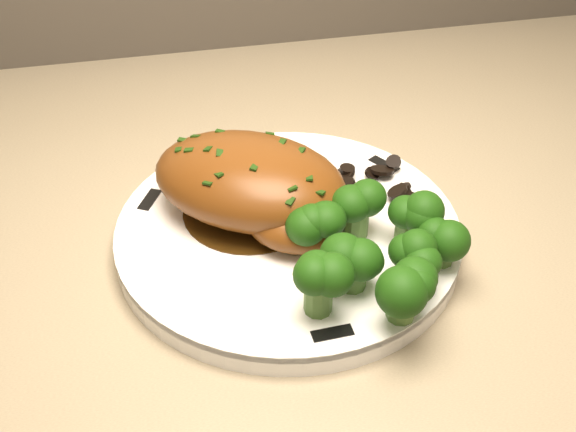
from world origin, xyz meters
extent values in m
cube|color=tan|center=(0.26, 1.67, 0.85)|extent=(2.01, 0.66, 0.03)
cube|color=#4C443A|center=(0.26, 1.99, 0.93)|extent=(2.01, 0.02, 0.12)
cylinder|color=white|center=(0.40, 1.59, 0.88)|extent=(0.37, 0.37, 0.02)
cube|color=black|center=(0.51, 1.66, 0.89)|extent=(0.03, 0.03, 0.00)
cube|color=black|center=(0.29, 1.65, 0.89)|extent=(0.02, 0.03, 0.00)
cube|color=black|center=(0.41, 1.46, 0.89)|extent=(0.03, 0.01, 0.00)
cylinder|color=#39230A|center=(0.37, 1.62, 0.89)|extent=(0.12, 0.12, 0.00)
ellipsoid|color=brown|center=(0.37, 1.62, 0.92)|extent=(0.20, 0.19, 0.06)
ellipsoid|color=brown|center=(0.40, 1.57, 0.91)|extent=(0.10, 0.09, 0.04)
cube|color=#19370B|center=(0.33, 1.65, 0.95)|extent=(0.01, 0.01, 0.00)
cube|color=#19370B|center=(0.35, 1.64, 0.95)|extent=(0.01, 0.01, 0.00)
cube|color=#19370B|center=(0.37, 1.63, 0.95)|extent=(0.01, 0.01, 0.00)
cube|color=#19370B|center=(0.38, 1.62, 0.95)|extent=(0.01, 0.01, 0.00)
cube|color=#19370B|center=(0.40, 1.60, 0.95)|extent=(0.01, 0.01, 0.00)
cube|color=#19370B|center=(0.42, 1.59, 0.95)|extent=(0.01, 0.01, 0.00)
cylinder|color=black|center=(0.51, 1.62, 0.89)|extent=(0.02, 0.01, 0.01)
cylinder|color=black|center=(0.50, 1.63, 0.89)|extent=(0.02, 0.02, 0.01)
cylinder|color=black|center=(0.49, 1.63, 0.89)|extent=(0.02, 0.02, 0.01)
cylinder|color=black|center=(0.48, 1.64, 0.89)|extent=(0.02, 0.02, 0.01)
cylinder|color=black|center=(0.47, 1.64, 0.89)|extent=(0.02, 0.02, 0.01)
cylinder|color=black|center=(0.46, 1.63, 0.89)|extent=(0.02, 0.03, 0.01)
cylinder|color=black|center=(0.45, 1.63, 0.89)|extent=(0.02, 0.02, 0.01)
cylinder|color=black|center=(0.44, 1.62, 0.89)|extent=(0.02, 0.02, 0.00)
cylinder|color=black|center=(0.45, 1.61, 0.89)|extent=(0.03, 0.03, 0.01)
cylinder|color=black|center=(0.46, 1.60, 0.89)|extent=(0.03, 0.03, 0.02)
cylinder|color=black|center=(0.47, 1.60, 0.89)|extent=(0.03, 0.03, 0.01)
cylinder|color=black|center=(0.48, 1.60, 0.89)|extent=(0.03, 0.03, 0.01)
cylinder|color=black|center=(0.49, 1.60, 0.89)|extent=(0.03, 0.03, 0.01)
cylinder|color=black|center=(0.50, 1.61, 0.89)|extent=(0.03, 0.03, 0.01)
cylinder|color=#4F7732|center=(0.41, 1.55, 0.90)|extent=(0.02, 0.02, 0.03)
sphere|color=black|center=(0.41, 1.55, 0.92)|extent=(0.03, 0.03, 0.03)
cylinder|color=#4F7732|center=(0.45, 1.57, 0.90)|extent=(0.02, 0.02, 0.03)
sphere|color=black|center=(0.45, 1.57, 0.92)|extent=(0.03, 0.03, 0.03)
cylinder|color=#4F7732|center=(0.49, 1.55, 0.90)|extent=(0.02, 0.02, 0.03)
sphere|color=black|center=(0.49, 1.55, 0.92)|extent=(0.03, 0.03, 0.03)
cylinder|color=#4F7732|center=(0.43, 1.51, 0.90)|extent=(0.02, 0.02, 0.03)
sphere|color=black|center=(0.43, 1.51, 0.92)|extent=(0.03, 0.03, 0.03)
cylinder|color=#4F7732|center=(0.48, 1.50, 0.90)|extent=(0.02, 0.02, 0.03)
sphere|color=black|center=(0.48, 1.50, 0.92)|extent=(0.03, 0.03, 0.03)
cylinder|color=#4F7732|center=(0.51, 1.52, 0.90)|extent=(0.02, 0.02, 0.03)
sphere|color=black|center=(0.51, 1.52, 0.92)|extent=(0.03, 0.03, 0.03)
cylinder|color=#4F7732|center=(0.40, 1.49, 0.90)|extent=(0.02, 0.02, 0.03)
sphere|color=black|center=(0.40, 1.49, 0.92)|extent=(0.03, 0.03, 0.03)
cylinder|color=#4F7732|center=(0.46, 1.47, 0.90)|extent=(0.02, 0.02, 0.03)
sphere|color=black|center=(0.46, 1.47, 0.92)|extent=(0.03, 0.03, 0.03)
camera|label=1|loc=(0.30, 1.13, 1.28)|focal=45.00mm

